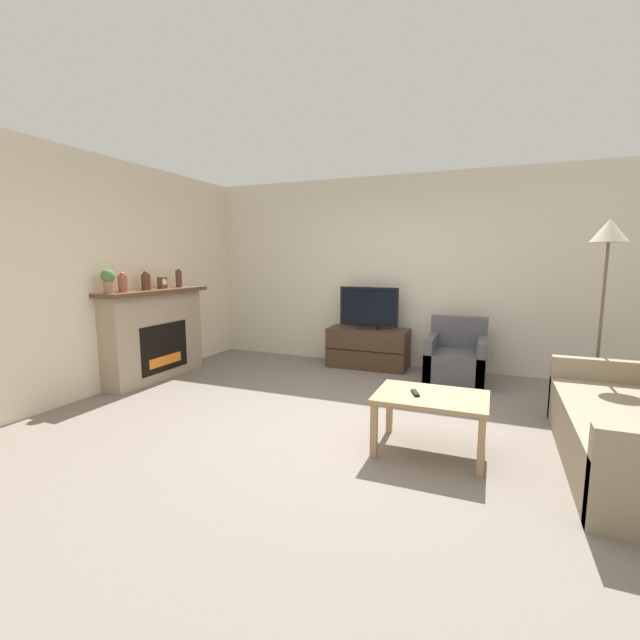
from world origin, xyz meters
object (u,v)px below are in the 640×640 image
Objects in this scene: mantel_clock at (162,283)px; remote at (415,393)px; mantel_vase_left at (123,283)px; fireplace at (155,334)px; mantel_vase_right at (179,278)px; armchair at (456,361)px; coffee_table at (431,403)px; tv_stand at (368,348)px; floor_lamp at (608,245)px; mantel_vase_centre_left at (146,281)px; tv at (369,309)px; potted_plant at (108,279)px.

mantel_clock is 3.68m from remote.
mantel_vase_left is at bearing 151.44° from remote.
fireplace is 6.28× the size of mantel_vase_right.
mantel_vase_right is 0.32m from mantel_clock.
armchair is 2.14m from coffee_table.
floor_lamp reaches higher than tv_stand.
mantel_vase_left is 0.36m from mantel_vase_centre_left.
remote is at bearing -6.58° from mantel_vase_left.
mantel_vase_centre_left reaches higher than mantel_vase_left.
remote is (1.09, -2.47, -0.35)m from tv.
tv_stand is (2.36, 1.12, -1.00)m from mantel_vase_right.
tv_stand is 1.34× the size of tv.
armchair is at bearing -13.88° from tv.
fireplace is 3.85m from armchair.
mantel_vase_left is 0.29× the size of armchair.
potted_plant is 4.23m from armchair.
mantel_vase_centre_left is 0.28× the size of tv.
tv is (2.36, 2.27, -0.48)m from potted_plant.
mantel_vase_left is at bearing -90.00° from mantel_vase_centre_left.
mantel_clock is 3.80m from coffee_table.
mantel_vase_right is at bearing -154.58° from tv.
floor_lamp is (4.97, 0.20, 0.39)m from mantel_vase_right.
potted_plant is (-0.00, -0.83, 0.08)m from mantel_clock.
coffee_table is at bearing -132.63° from floor_lamp.
mantel_vase_centre_left is 0.94× the size of mantel_vase_right.
mantel_vase_left is 1.55× the size of mantel_clock.
floor_lamp reaches higher than remote.
potted_plant reaches higher than tv_stand.
fireplace is 5.15m from floor_lamp.
potted_plant is at bearing -90.00° from mantel_vase_left.
mantel_vase_right is 2.65m from tv.
mantel_clock is at bearing 164.29° from coffee_table.
mantel_clock is 0.13× the size of tv_stand.
floor_lamp is at bearing 23.53° from remote.
tv_stand is (2.38, 1.60, -0.31)m from fireplace.
armchair is at bearing 26.26° from mantel_vase_left.
floor_lamp is at bearing 13.06° from mantel_vase_left.
mantel_vase_right reaches higher than armchair.
tv is 1.39m from armchair.
potted_plant is at bearing -90.00° from mantel_vase_right.
tv is 0.98× the size of coffee_table.
mantel_vase_centre_left is at bearing 145.68° from remote.
tv is at bearing 36.03° from mantel_vase_centre_left.
mantel_vase_centre_left is (0.00, 0.36, 0.00)m from mantel_vase_left.
potted_plant is (0.02, -0.67, 0.72)m from fireplace.
mantel_vase_centre_left is 3.74m from coffee_table.
floor_lamp is at bearing -19.48° from tv_stand.
fireplace is 0.69m from mantel_vase_centre_left.
potted_plant reaches higher than mantel_vase_centre_left.
potted_plant reaches higher than mantel_clock.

